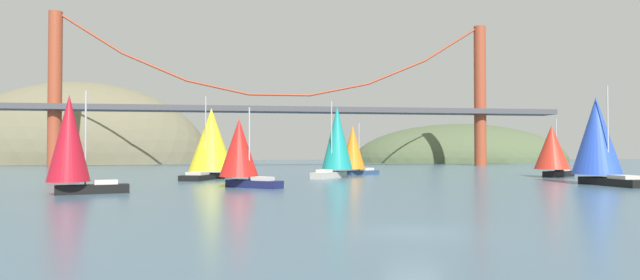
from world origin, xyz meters
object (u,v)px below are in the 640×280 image
Objects in this scene: sailboat_blue_spinnaker at (598,139)px; sailboat_crimson_sail at (71,142)px; sailboat_yellow_sail at (211,141)px; sailboat_teal_sail at (337,140)px; sailboat_orange_sail at (354,149)px; sailboat_red_spinnaker at (240,150)px; sailboat_scarlet_sail at (552,149)px.

sailboat_blue_spinnaker is 1.21× the size of sailboat_crimson_sail.
sailboat_yellow_sail reaches higher than sailboat_teal_sail.
sailboat_orange_sail is 0.90× the size of sailboat_crimson_sail.
sailboat_crimson_sail is at bearing -138.17° from sailboat_teal_sail.
sailboat_red_spinnaker is at bearing -76.37° from sailboat_yellow_sail.
sailboat_orange_sail is (-21.51, 23.90, -1.07)m from sailboat_blue_spinnaker.
sailboat_red_spinnaker is at bearing -125.06° from sailboat_orange_sail.
sailboat_scarlet_sail reaches higher than sailboat_orange_sail.
sailboat_teal_sail is (-3.63, -6.43, 1.21)m from sailboat_orange_sail.
sailboat_red_spinnaker is 0.91× the size of sailboat_crimson_sail.
sailboat_crimson_sail is at bearing -134.93° from sailboat_orange_sail.
sailboat_orange_sail is at bearing 18.11° from sailboat_yellow_sail.
sailboat_yellow_sail is (-45.27, 3.10, 0.94)m from sailboat_scarlet_sail.
sailboat_teal_sail is (25.99, 23.27, 0.72)m from sailboat_crimson_sail.
sailboat_yellow_sail is at bearing -161.89° from sailboat_orange_sail.
sailboat_blue_spinnaker is at bearing -22.67° from sailboat_yellow_sail.
sailboat_blue_spinnaker is 32.17m from sailboat_orange_sail.
sailboat_crimson_sail reaches higher than sailboat_scarlet_sail.
sailboat_yellow_sail is 25.06m from sailboat_crimson_sail.
sailboat_crimson_sail reaches higher than sailboat_red_spinnaker.
sailboat_red_spinnaker is at bearing 178.47° from sailboat_blue_spinnaker.
sailboat_scarlet_sail is 1.03× the size of sailboat_orange_sail.
sailboat_teal_sail is (16.40, 0.13, 0.23)m from sailboat_yellow_sail.
sailboat_red_spinnaker is 37.61m from sailboat_blue_spinnaker.
sailboat_yellow_sail is 1.01× the size of sailboat_blue_spinnaker.
sailboat_scarlet_sail is 14.77m from sailboat_blue_spinnaker.
sailboat_red_spinnaker is at bearing -127.06° from sailboat_teal_sail.
sailboat_scarlet_sail is 0.77× the size of sailboat_blue_spinnaker.
sailboat_orange_sail is at bearing 60.52° from sailboat_teal_sail.
sailboat_scarlet_sail reaches higher than sailboat_red_spinnaker.
sailboat_scarlet_sail is 27.03m from sailboat_orange_sail.
sailboat_yellow_sail is 16.40m from sailboat_teal_sail.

